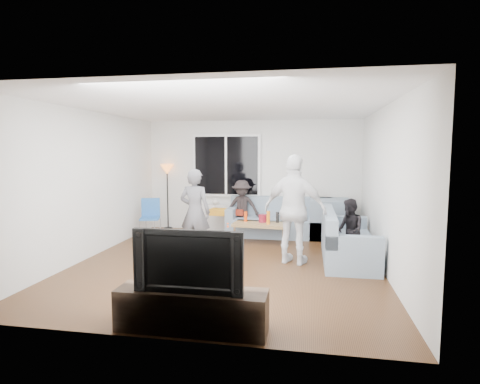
% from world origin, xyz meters
% --- Properties ---
extents(floor, '(5.00, 5.50, 0.04)m').
position_xyz_m(floor, '(0.00, 0.00, -0.02)').
color(floor, '#56351C').
rests_on(floor, ground).
extents(ceiling, '(5.00, 5.50, 0.04)m').
position_xyz_m(ceiling, '(0.00, 0.00, 2.62)').
color(ceiling, white).
rests_on(ceiling, ground).
extents(wall_back, '(5.00, 0.04, 2.60)m').
position_xyz_m(wall_back, '(0.00, 2.77, 1.30)').
color(wall_back, silver).
rests_on(wall_back, ground).
extents(wall_front, '(5.00, 0.04, 2.60)m').
position_xyz_m(wall_front, '(0.00, -2.77, 1.30)').
color(wall_front, silver).
rests_on(wall_front, ground).
extents(wall_left, '(0.04, 5.50, 2.60)m').
position_xyz_m(wall_left, '(-2.52, 0.00, 1.30)').
color(wall_left, silver).
rests_on(wall_left, ground).
extents(wall_right, '(0.04, 5.50, 2.60)m').
position_xyz_m(wall_right, '(2.52, 0.00, 1.30)').
color(wall_right, silver).
rests_on(wall_right, ground).
extents(window_frame, '(1.62, 0.06, 1.47)m').
position_xyz_m(window_frame, '(-0.60, 2.69, 1.55)').
color(window_frame, white).
rests_on(window_frame, wall_back).
extents(window_glass, '(1.50, 0.02, 1.35)m').
position_xyz_m(window_glass, '(-0.60, 2.65, 1.55)').
color(window_glass, black).
rests_on(window_glass, window_frame).
extents(window_mullion, '(0.05, 0.03, 1.35)m').
position_xyz_m(window_mullion, '(-0.60, 2.64, 1.55)').
color(window_mullion, white).
rests_on(window_mullion, window_frame).
extents(radiator, '(1.30, 0.12, 0.62)m').
position_xyz_m(radiator, '(-0.60, 2.65, 0.31)').
color(radiator, silver).
rests_on(radiator, floor).
extents(potted_plant, '(0.25, 0.23, 0.39)m').
position_xyz_m(potted_plant, '(-0.23, 2.62, 0.82)').
color(potted_plant, '#366327').
rests_on(potted_plant, radiator).
extents(vase, '(0.20, 0.20, 0.16)m').
position_xyz_m(vase, '(-0.86, 2.62, 0.70)').
color(vase, silver).
rests_on(vase, radiator).
extents(sofa_back_section, '(2.30, 0.85, 0.85)m').
position_xyz_m(sofa_back_section, '(0.69, 2.27, 0.42)').
color(sofa_back_section, gray).
rests_on(sofa_back_section, floor).
extents(sofa_right_section, '(2.00, 0.85, 0.85)m').
position_xyz_m(sofa_right_section, '(2.02, 0.56, 0.42)').
color(sofa_right_section, gray).
rests_on(sofa_right_section, floor).
extents(sofa_corner, '(0.85, 0.85, 0.85)m').
position_xyz_m(sofa_corner, '(1.78, 2.27, 0.42)').
color(sofa_corner, gray).
rests_on(sofa_corner, floor).
extents(cushion_yellow, '(0.40, 0.35, 0.14)m').
position_xyz_m(cushion_yellow, '(-0.69, 2.25, 0.51)').
color(cushion_yellow, orange).
rests_on(cushion_yellow, sofa_back_section).
extents(cushion_red, '(0.38, 0.32, 0.13)m').
position_xyz_m(cushion_red, '(-0.29, 2.33, 0.51)').
color(cushion_red, maroon).
rests_on(cushion_red, sofa_back_section).
extents(coffee_table, '(1.14, 0.68, 0.40)m').
position_xyz_m(coffee_table, '(0.34, 1.65, 0.20)').
color(coffee_table, '#9F794D').
rests_on(coffee_table, floor).
extents(pitcher, '(0.17, 0.17, 0.17)m').
position_xyz_m(pitcher, '(0.38, 1.72, 0.49)').
color(pitcher, maroon).
rests_on(pitcher, coffee_table).
extents(side_chair, '(0.50, 0.50, 0.86)m').
position_xyz_m(side_chair, '(-2.05, 1.53, 0.43)').
color(side_chair, '#265DA8').
rests_on(side_chair, floor).
extents(floor_lamp, '(0.32, 0.32, 1.56)m').
position_xyz_m(floor_lamp, '(-2.05, 2.62, 0.78)').
color(floor_lamp, orange).
rests_on(floor_lamp, floor).
extents(player_left, '(0.61, 0.43, 1.57)m').
position_xyz_m(player_left, '(-0.70, 0.43, 0.79)').
color(player_left, '#505055').
rests_on(player_left, floor).
extents(player_right, '(1.16, 0.76, 1.84)m').
position_xyz_m(player_right, '(1.11, 0.17, 0.92)').
color(player_right, silver).
rests_on(player_right, floor).
extents(spectator_right, '(0.54, 0.62, 1.09)m').
position_xyz_m(spectator_right, '(2.02, 0.42, 0.54)').
color(spectator_right, black).
rests_on(spectator_right, floor).
extents(spectator_back, '(0.81, 0.47, 1.24)m').
position_xyz_m(spectator_back, '(-0.16, 2.30, 0.62)').
color(spectator_back, black).
rests_on(spectator_back, floor).
extents(tv_console, '(1.60, 0.40, 0.44)m').
position_xyz_m(tv_console, '(0.14, -2.50, 0.22)').
color(tv_console, '#35271A').
rests_on(tv_console, floor).
extents(television, '(1.15, 0.15, 0.66)m').
position_xyz_m(television, '(0.14, -2.50, 0.77)').
color(television, black).
rests_on(television, tv_console).
extents(bottle_d, '(0.07, 0.07, 0.27)m').
position_xyz_m(bottle_d, '(0.52, 1.52, 0.53)').
color(bottle_d, orange).
rests_on(bottle_d, coffee_table).
extents(bottle_e, '(0.07, 0.07, 0.23)m').
position_xyz_m(bottle_e, '(0.69, 1.72, 0.51)').
color(bottle_e, black).
rests_on(bottle_e, coffee_table).
extents(bottle_a, '(0.07, 0.07, 0.21)m').
position_xyz_m(bottle_a, '(0.02, 1.74, 0.51)').
color(bottle_a, '#E2400D').
rests_on(bottle_a, coffee_table).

